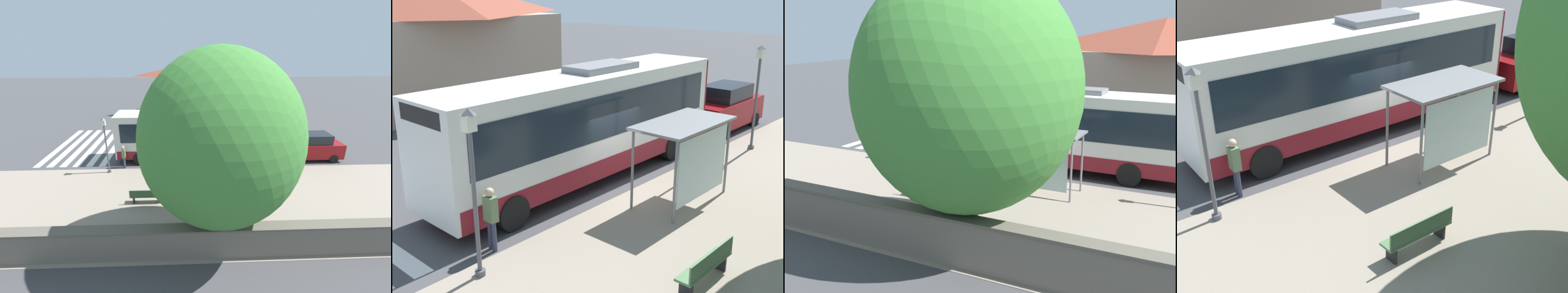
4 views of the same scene
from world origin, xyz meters
The scene contains 10 objects.
ground_plane centered at (0.00, 0.00, 0.00)m, with size 120.00×120.00×0.00m, color #424244.
sidewalk_plaza centered at (-4.50, 0.00, 0.01)m, with size 9.00×44.00×0.02m.
background_building centered at (16.09, -2.72, 3.62)m, with size 7.89×14.01×7.05m.
bus centered at (1.89, 0.07, 1.99)m, with size 2.63×11.78×3.85m.
bus_shelter centered at (-1.76, -0.47, 2.10)m, with size 1.75×3.29×2.52m.
pedestrian centered at (0.24, 5.26, 0.99)m, with size 0.34×0.22×1.68m.
bench centered at (-4.46, 3.05, 0.48)m, with size 0.40×1.83×0.88m.
street_lamp_near centered at (-1.01, -6.85, 2.48)m, with size 0.28×0.28×4.18m.
street_lamp_far centered at (-0.49, 6.17, 2.34)m, with size 0.28×0.28×3.92m.
parked_car_behind_bus centered at (1.31, -8.89, 1.00)m, with size 1.96×4.53×2.08m.
Camera 2 is at (-8.81, 11.74, 6.23)m, focal length 45.00 mm.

